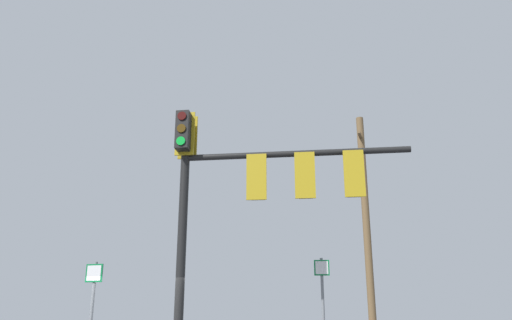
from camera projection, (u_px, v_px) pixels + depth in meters
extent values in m
cylinder|color=black|center=(181.00, 254.00, 11.55)|extent=(0.20, 0.20, 6.00)
cylinder|color=black|center=(295.00, 154.00, 11.94)|extent=(0.64, 5.00, 0.14)
cube|color=black|center=(190.00, 140.00, 12.69)|extent=(0.33, 0.33, 0.90)
cube|color=#B29319|center=(188.00, 138.00, 12.53)|extent=(0.08, 0.44, 1.04)
cylinder|color=#360503|center=(192.00, 131.00, 12.94)|extent=(0.05, 0.20, 0.20)
cylinder|color=#3C2703|center=(191.00, 142.00, 12.84)|extent=(0.05, 0.20, 0.20)
cylinder|color=green|center=(191.00, 154.00, 12.75)|extent=(0.05, 0.20, 0.20)
cube|color=black|center=(183.00, 131.00, 12.12)|extent=(0.33, 0.33, 0.90)
cube|color=#B29319|center=(185.00, 134.00, 12.28)|extent=(0.08, 0.44, 1.04)
cylinder|color=#360503|center=(182.00, 116.00, 12.06)|extent=(0.05, 0.20, 0.20)
cylinder|color=#3C2703|center=(181.00, 128.00, 11.97)|extent=(0.05, 0.20, 0.20)
cylinder|color=green|center=(181.00, 141.00, 11.87)|extent=(0.05, 0.20, 0.20)
cube|color=black|center=(257.00, 179.00, 11.87)|extent=(0.33, 0.33, 0.90)
cube|color=#B29319|center=(256.00, 177.00, 11.71)|extent=(0.08, 0.44, 1.04)
cylinder|color=#360503|center=(258.00, 168.00, 12.12)|extent=(0.05, 0.20, 0.20)
cylinder|color=#3C2703|center=(258.00, 181.00, 12.02)|extent=(0.05, 0.20, 0.20)
cylinder|color=green|center=(258.00, 194.00, 11.93)|extent=(0.05, 0.20, 0.20)
cube|color=black|center=(305.00, 177.00, 11.74)|extent=(0.32, 0.32, 0.90)
cube|color=#B29319|center=(305.00, 175.00, 11.58)|extent=(0.07, 0.44, 1.04)
cylinder|color=#360503|center=(305.00, 166.00, 11.99)|extent=(0.04, 0.20, 0.20)
cylinder|color=#3C2703|center=(305.00, 179.00, 11.90)|extent=(0.04, 0.20, 0.20)
cylinder|color=green|center=(305.00, 192.00, 11.81)|extent=(0.04, 0.20, 0.20)
cube|color=black|center=(354.00, 175.00, 11.62)|extent=(0.33, 0.33, 0.90)
cube|color=#B29319|center=(354.00, 173.00, 11.46)|extent=(0.08, 0.44, 1.04)
cylinder|color=#360503|center=(352.00, 165.00, 11.87)|extent=(0.05, 0.20, 0.20)
cylinder|color=#3C2703|center=(353.00, 178.00, 11.78)|extent=(0.05, 0.20, 0.20)
cylinder|color=green|center=(354.00, 191.00, 11.68)|extent=(0.05, 0.20, 0.20)
cylinder|color=brown|center=(367.00, 235.00, 23.12)|extent=(0.32, 0.32, 10.92)
cube|color=brown|center=(361.00, 138.00, 24.52)|extent=(1.60, 0.55, 0.12)
cube|color=#0C7238|center=(94.00, 273.00, 11.17)|extent=(0.09, 0.37, 0.37)
cube|color=white|center=(94.00, 273.00, 11.16)|extent=(0.06, 0.31, 0.31)
cube|color=#0C7238|center=(322.00, 268.00, 12.62)|extent=(0.03, 0.36, 0.36)
cube|color=white|center=(322.00, 268.00, 12.61)|extent=(0.01, 0.30, 0.30)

